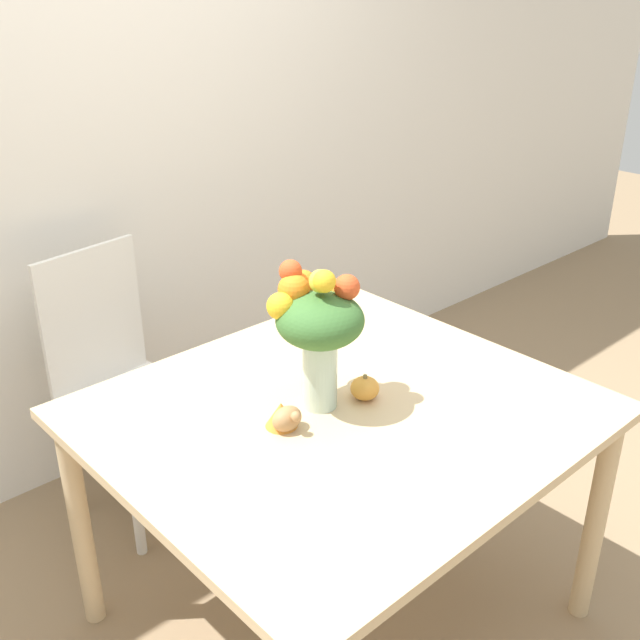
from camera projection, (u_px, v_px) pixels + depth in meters
The scene contains 7 objects.
ground_plane at pixel (338, 613), 2.34m from camera, with size 12.00×12.00×0.00m, color #8E7556.
wall_back at pixel (90, 120), 2.62m from camera, with size 8.00×0.06×2.70m.
dining_table at pixel (341, 435), 2.06m from camera, with size 1.25×1.13×0.76m.
flower_vase at pixel (318, 325), 1.94m from camera, with size 0.25×0.26×0.40m.
pumpkin at pixel (365, 388), 2.05m from camera, with size 0.08×0.08×0.07m.
turkey_figurine at pixel (284, 416), 1.92m from camera, with size 0.08×0.11×0.07m.
dining_chair_near_window at pixel (121, 384), 2.64m from camera, with size 0.48×0.48×0.98m.
Camera 1 is at (-1.21, -1.23, 1.83)m, focal length 42.00 mm.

